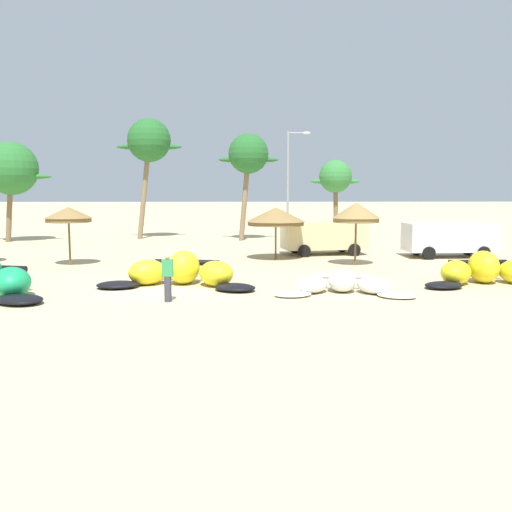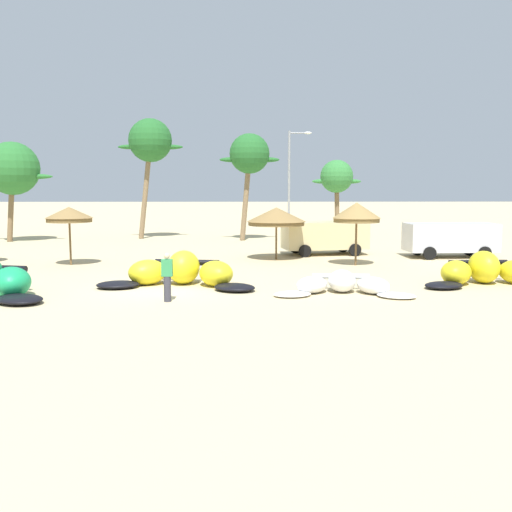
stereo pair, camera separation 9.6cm
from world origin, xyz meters
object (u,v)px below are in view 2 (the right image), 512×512
at_px(parked_van, 448,237).
at_px(palm_center_right, 337,178).
at_px(beach_umbrella_middle, 69,214).
at_px(kite_center, 342,285).
at_px(kite_right_of_center, 487,272).
at_px(beach_umbrella_outermost, 357,212).
at_px(palm_left, 12,169).
at_px(palm_left_of_gap, 150,142).
at_px(beach_umbrella_near_palms, 276,216).
at_px(parked_car_second, 323,235).
at_px(lamppost_west_center, 291,177).
at_px(kite_left_of_center, 182,272).
at_px(palm_center_left, 249,155).
at_px(person_near_kites, 167,277).

bearing_deg(parked_van, palm_center_right, 104.89).
bearing_deg(beach_umbrella_middle, kite_center, -32.69).
bearing_deg(kite_right_of_center, kite_center, -163.60).
xyz_separation_m(parked_van, palm_center_right, (-3.79, 14.25, 3.43)).
relative_size(beach_umbrella_outermost, palm_left, 0.44).
distance_m(kite_center, palm_left_of_gap, 25.24).
xyz_separation_m(beach_umbrella_near_palms, parked_car_second, (2.73, 2.04, -1.17)).
distance_m(kite_center, lamppost_west_center, 24.43).
distance_m(palm_left, palm_left_of_gap, 9.58).
distance_m(kite_left_of_center, beach_umbrella_outermost, 9.76).
relative_size(parked_van, palm_center_right, 0.82).
height_order(kite_left_of_center, beach_umbrella_outermost, beach_umbrella_outermost).
distance_m(beach_umbrella_near_palms, parked_car_second, 3.60).
bearing_deg(lamppost_west_center, palm_center_left, -131.97).
bearing_deg(palm_left, parked_car_second, -21.65).
distance_m(beach_umbrella_middle, lamppost_west_center, 20.44).
bearing_deg(beach_umbrella_middle, palm_center_right, 47.31).
relative_size(kite_center, palm_left, 0.75).
distance_m(person_near_kites, palm_left_of_gap, 24.61).
bearing_deg(beach_umbrella_middle, beach_umbrella_outermost, -1.62).
height_order(kite_right_of_center, parked_van, parked_van).
height_order(kite_left_of_center, palm_left_of_gap, palm_left_of_gap).
relative_size(beach_umbrella_outermost, palm_center_left, 0.40).
xyz_separation_m(palm_center_right, lamppost_west_center, (-3.60, -0.54, 0.02)).
bearing_deg(beach_umbrella_near_palms, palm_center_left, 96.93).
xyz_separation_m(person_near_kites, palm_left_of_gap, (-4.28, 23.43, 6.20)).
height_order(person_near_kites, palm_center_right, palm_center_right).
distance_m(palm_left, palm_center_right, 23.60).
relative_size(palm_center_right, lamppost_west_center, 0.73).
distance_m(beach_umbrella_near_palms, palm_center_right, 16.06).
bearing_deg(beach_umbrella_outermost, kite_left_of_center, -144.78).
bearing_deg(person_near_kites, beach_umbrella_outermost, 47.58).
height_order(palm_left, palm_center_right, palm_left).
xyz_separation_m(beach_umbrella_middle, lamppost_west_center, (12.03, 16.40, 2.09)).
relative_size(kite_center, parked_car_second, 1.05).
xyz_separation_m(kite_left_of_center, palm_center_right, (9.60, 22.84, 4.01)).
height_order(kite_right_of_center, lamppost_west_center, lamppost_west_center).
bearing_deg(palm_center_left, beach_umbrella_near_palms, -83.07).
bearing_deg(palm_left_of_gap, beach_umbrella_middle, -96.44).
xyz_separation_m(kite_right_of_center, palm_left, (-25.35, 18.04, 4.51)).
xyz_separation_m(kite_right_of_center, palm_center_right, (-2.25, 22.85, 4.03)).
distance_m(beach_umbrella_middle, palm_center_left, 15.93).
xyz_separation_m(beach_umbrella_near_palms, beach_umbrella_outermost, (3.72, -2.42, 0.31)).
relative_size(beach_umbrella_near_palms, beach_umbrella_outermost, 1.01).
bearing_deg(beach_umbrella_outermost, kite_center, -104.56).
height_order(kite_left_of_center, palm_center_left, palm_center_left).
relative_size(kite_right_of_center, parked_van, 1.22).
xyz_separation_m(kite_center, beach_umbrella_outermost, (1.89, 7.27, 2.25)).
distance_m(kite_left_of_center, lamppost_west_center, 23.44).
distance_m(beach_umbrella_near_palms, lamppost_west_center, 14.68).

